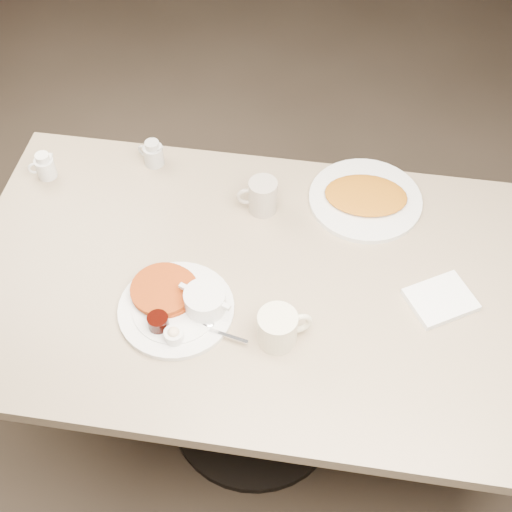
# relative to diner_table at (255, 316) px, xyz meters

# --- Properties ---
(room) EXTENTS (7.04, 8.04, 2.84)m
(room) POSITION_rel_diner_table_xyz_m (0.00, 0.00, 0.82)
(room) COLOR #4C3F33
(room) RESTS_ON ground
(diner_table) EXTENTS (1.50, 0.90, 0.75)m
(diner_table) POSITION_rel_diner_table_xyz_m (0.00, 0.00, 0.00)
(diner_table) COLOR tan
(diner_table) RESTS_ON ground
(main_plate) EXTENTS (0.37, 0.37, 0.07)m
(main_plate) POSITION_rel_diner_table_xyz_m (-0.17, -0.12, 0.19)
(main_plate) COLOR white
(main_plate) RESTS_ON diner_table
(coffee_mug_near) EXTENTS (0.14, 0.12, 0.09)m
(coffee_mug_near) POSITION_rel_diner_table_xyz_m (0.08, -0.16, 0.22)
(coffee_mug_near) COLOR #F7F0CE
(coffee_mug_near) RESTS_ON diner_table
(napkin) EXTENTS (0.20, 0.19, 0.02)m
(napkin) POSITION_rel_diner_table_xyz_m (0.46, 0.00, 0.18)
(napkin) COLOR white
(napkin) RESTS_ON diner_table
(coffee_mug_far) EXTENTS (0.12, 0.09, 0.10)m
(coffee_mug_far) POSITION_rel_diner_table_xyz_m (-0.02, 0.24, 0.22)
(coffee_mug_far) COLOR #B3A99A
(coffee_mug_far) RESTS_ON diner_table
(creamer_left) EXTENTS (0.08, 0.06, 0.08)m
(creamer_left) POSITION_rel_diner_table_xyz_m (-0.65, 0.28, 0.21)
(creamer_left) COLOR white
(creamer_left) RESTS_ON diner_table
(creamer_right) EXTENTS (0.09, 0.07, 0.08)m
(creamer_right) POSITION_rel_diner_table_xyz_m (-0.36, 0.37, 0.21)
(creamer_right) COLOR beige
(creamer_right) RESTS_ON diner_table
(hash_plate) EXTENTS (0.33, 0.33, 0.04)m
(hash_plate) POSITION_rel_diner_table_xyz_m (0.26, 0.31, 0.18)
(hash_plate) COLOR white
(hash_plate) RESTS_ON diner_table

